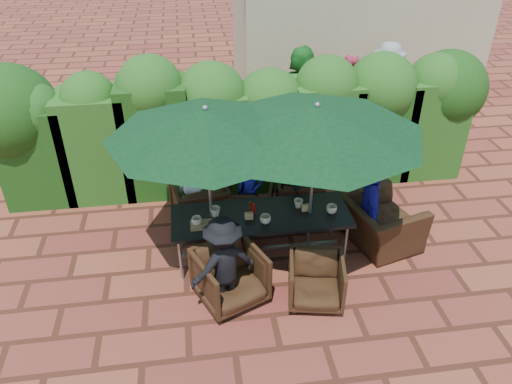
{
  "coord_description": "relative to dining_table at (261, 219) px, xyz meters",
  "views": [
    {
      "loc": [
        -0.87,
        -5.68,
        4.91
      ],
      "look_at": [
        -0.01,
        0.4,
        0.97
      ],
      "focal_mm": 35.0,
      "sensor_mm": 36.0,
      "label": 1
    }
  ],
  "objects": [
    {
      "name": "adult_far_mid",
      "position": [
        -0.05,
        0.92,
        -0.11
      ],
      "size": [
        0.46,
        0.41,
        1.13
      ],
      "primitive_type": "imported",
      "rotation": [
        0.0,
        0.0,
        -0.2
      ],
      "color": "#2621B2",
      "rests_on": "ground"
    },
    {
      "name": "pedestrian_a",
      "position": [
        1.51,
        4.19,
        0.28
      ],
      "size": [
        1.88,
        1.43,
        1.92
      ],
      "primitive_type": "imported",
      "rotation": [
        0.0,
        0.0,
        2.64
      ],
      "color": "#25882B",
      "rests_on": "ground"
    },
    {
      "name": "serving_tray",
      "position": [
        -0.84,
        -0.14,
        0.08
      ],
      "size": [
        0.35,
        0.25,
        0.02
      ],
      "primitive_type": "cube",
      "color": "#936D47",
      "rests_on": "dining_table"
    },
    {
      "name": "number_block_left",
      "position": [
        -0.19,
        -0.07,
        0.12
      ],
      "size": [
        0.12,
        0.06,
        0.1
      ],
      "primitive_type": "cube",
      "color": "tan",
      "rests_on": "dining_table"
    },
    {
      "name": "number_block_right",
      "position": [
        0.66,
        0.02,
        0.12
      ],
      "size": [
        0.12,
        0.06,
        0.1
      ],
      "primitive_type": "cube",
      "color": "tan",
      "rests_on": "dining_table"
    },
    {
      "name": "cup_d",
      "position": [
        0.57,
        0.12,
        0.14
      ],
      "size": [
        0.14,
        0.14,
        0.13
      ],
      "primitive_type": "imported",
      "color": "beige",
      "rests_on": "dining_table"
    },
    {
      "name": "sauce_bottle",
      "position": [
        -0.15,
        0.1,
        0.16
      ],
      "size": [
        0.04,
        0.04,
        0.17
      ],
      "primitive_type": "cylinder",
      "color": "#4C230C",
      "rests_on": "dining_table"
    },
    {
      "name": "pedestrian_b",
      "position": [
        2.54,
        4.24,
        0.16
      ],
      "size": [
        0.89,
        0.64,
        1.67
      ],
      "primitive_type": "imported",
      "rotation": [
        0.0,
        0.0,
        2.94
      ],
      "color": "#F2557B",
      "rests_on": "ground"
    },
    {
      "name": "adult_end_right",
      "position": [
        1.67,
        0.06,
        -0.03
      ],
      "size": [
        0.48,
        0.81,
        1.3
      ],
      "primitive_type": "imported",
      "rotation": [
        0.0,
        0.0,
        1.44
      ],
      "color": "#2621B2",
      "rests_on": "ground"
    },
    {
      "name": "chair_far_mid",
      "position": [
        -0.07,
        0.86,
        -0.29
      ],
      "size": [
        0.91,
        0.87,
        0.78
      ],
      "primitive_type": "imported",
      "rotation": [
        0.0,
        0.0,
        2.9
      ],
      "color": "black",
      "rests_on": "ground"
    },
    {
      "name": "chair_far_right",
      "position": [
        0.82,
        1.03,
        -0.29
      ],
      "size": [
        0.86,
        0.82,
        0.78
      ],
      "primitive_type": "imported",
      "rotation": [
        0.0,
        0.0,
        2.98
      ],
      "color": "black",
      "rests_on": "ground"
    },
    {
      "name": "cup_e",
      "position": [
        1.02,
        -0.09,
        0.14
      ],
      "size": [
        0.16,
        0.16,
        0.12
      ],
      "primitive_type": "imported",
      "color": "beige",
      "rests_on": "dining_table"
    },
    {
      "name": "umbrella_right",
      "position": [
        0.71,
        -0.04,
        1.54
      ],
      "size": [
        2.92,
        2.92,
        2.46
      ],
      "color": "gray",
      "rests_on": "ground"
    },
    {
      "name": "cup_b",
      "position": [
        -0.66,
        0.06,
        0.15
      ],
      "size": [
        0.15,
        0.15,
        0.14
      ],
      "primitive_type": "imported",
      "color": "beige",
      "rests_on": "dining_table"
    },
    {
      "name": "ground",
      "position": [
        -0.03,
        -0.13,
        -0.68
      ],
      "size": [
        80.0,
        80.0,
        0.0
      ],
      "primitive_type": "plane",
      "color": "brown",
      "rests_on": "ground"
    },
    {
      "name": "adult_near_left",
      "position": [
        -0.62,
        -0.93,
        0.02
      ],
      "size": [
        0.97,
        0.7,
        1.39
      ],
      "primitive_type": "imported",
      "rotation": [
        0.0,
        0.0,
        3.51
      ],
      "color": "black",
      "rests_on": "ground"
    },
    {
      "name": "chair_far_left",
      "position": [
        -0.86,
        0.98,
        -0.25
      ],
      "size": [
        0.97,
        0.93,
        0.86
      ],
      "primitive_type": "imported",
      "rotation": [
        0.0,
        0.0,
        3.34
      ],
      "color": "black",
      "rests_on": "ground"
    },
    {
      "name": "chair_end_right",
      "position": [
        1.86,
        0.07,
        -0.18
      ],
      "size": [
        1.03,
        1.31,
        1.0
      ],
      "primitive_type": "imported",
      "rotation": [
        0.0,
        0.0,
        1.84
      ],
      "color": "black",
      "rests_on": "ground"
    },
    {
      "name": "adult_far_left",
      "position": [
        -0.93,
        0.93,
        -0.07
      ],
      "size": [
        0.66,
        0.48,
        1.2
      ],
      "primitive_type": "imported",
      "rotation": [
        0.0,
        0.0,
        -0.22
      ],
      "color": "silver",
      "rests_on": "ground"
    },
    {
      "name": "hedge_wall",
      "position": [
        -0.12,
        2.19,
        0.65
      ],
      "size": [
        9.1,
        1.6,
        2.48
      ],
      "color": "black",
      "rests_on": "ground"
    },
    {
      "name": "building",
      "position": [
        3.47,
        6.87,
        0.93
      ],
      "size": [
        6.2,
        3.08,
        3.2
      ],
      "color": "#C3B991",
      "rests_on": "ground"
    },
    {
      "name": "adult_far_right",
      "position": [
        0.81,
        0.89,
        0.02
      ],
      "size": [
        0.71,
        0.47,
        1.4
      ],
      "primitive_type": "imported",
      "rotation": [
        0.0,
        0.0,
        -0.09
      ],
      "color": "black",
      "rests_on": "ground"
    },
    {
      "name": "cup_a",
      "position": [
        -0.93,
        -0.1,
        0.13
      ],
      "size": [
        0.14,
        0.14,
        0.11
      ],
      "primitive_type": "imported",
      "color": "beige",
      "rests_on": "dining_table"
    },
    {
      "name": "chair_near_right",
      "position": [
        0.59,
        -1.02,
        -0.31
      ],
      "size": [
        0.83,
        0.8,
        0.74
      ],
      "primitive_type": "imported",
      "rotation": [
        0.0,
        0.0,
        -0.19
      ],
      "color": "black",
      "rests_on": "ground"
    },
    {
      "name": "umbrella_left",
      "position": [
        -0.71,
        0.06,
        1.54
      ],
      "size": [
        2.65,
        2.65,
        2.46
      ],
      "color": "gray",
      "rests_on": "ground"
    },
    {
      "name": "dining_table",
      "position": [
        0.0,
        0.0,
        0.0
      ],
      "size": [
        2.58,
        0.9,
        0.75
      ],
      "color": "black",
      "rests_on": "ground"
    },
    {
      "name": "chair_near_left",
      "position": [
        -0.54,
        -0.83,
        -0.25
      ],
      "size": [
        1.06,
        1.03,
        0.85
      ],
      "primitive_type": "imported",
      "rotation": [
        0.0,
        0.0,
        0.41
      ],
      "color": "black",
      "rests_on": "ground"
    },
    {
      "name": "cup_c",
      "position": [
        0.03,
        -0.21,
        0.13
      ],
      "size": [
        0.16,
        0.16,
        0.12
      ],
      "primitive_type": "imported",
      "color": "beige",
      "rests_on": "dining_table"
    },
    {
      "name": "child_right",
      "position": [
        0.53,
        1.06,
        -0.28
      ],
      "size": [
        0.34,
        0.31,
        0.79
      ],
      "primitive_type": "imported",
      "rotation": [
        0.0,
        0.0,
        -0.33
      ],
      "color": "#8E4597",
      "rests_on": "ground"
    },
    {
      "name": "ketchup_bottle",
      "position": [
        -0.11,
        0.05,
        0.16
      ],
      "size": [
        0.04,
        0.04,
        0.17
      ],
      "primitive_type": "cylinder",
      "color": "#B20C0A",
      "rests_on": "dining_table"
    },
    {
      "name": "child_left",
      "position": [
        -0.48,
        1.11,
        -0.27
      ],
      "size": [
        0.36,
        0.34,
        0.81
      ],
      "primitive_type": "imported",
      "rotation": [
        0.0,
        0.0,
        -0.42
      ],
      "color": "#F2557B",
      "rests_on": "ground"
    },
    {
      "name": "pedestrian_c",
      "position": [
        3.41,
        4.2,
        0.28
      ],
      "size": [
        1.34,
        0.96,
        1.91
      ],
      "primitive_type": "imported",
      "rotation": [
        0.0,
        0.0,
        2.78
      ],
      "color": "#92939A",
      "rests_on": "ground"
    }
  ]
}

